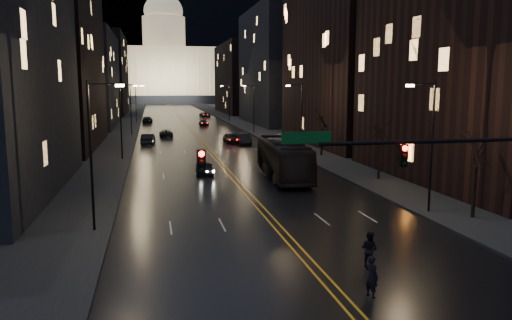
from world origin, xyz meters
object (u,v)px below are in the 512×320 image
traffic_signal (451,165)px  bus (283,159)px  pedestrian_b (369,249)px  receding_car_a (244,139)px  oncoming_car_b (148,139)px  pedestrian_a (372,277)px  oncoming_car_a (205,168)px

traffic_signal → bus: size_ratio=1.29×
traffic_signal → pedestrian_b: (-3.28, 1.26, -4.21)m
traffic_signal → receding_car_a: traffic_signal is taller
bus → oncoming_car_b: bus is taller
traffic_signal → pedestrian_a: (-4.66, -2.00, -4.21)m
pedestrian_a → oncoming_car_a: bearing=-16.8°
receding_car_a → pedestrian_b: size_ratio=2.73×
oncoming_car_b → pedestrian_b: bearing=106.1°
receding_car_a → traffic_signal: bearing=-87.7°
oncoming_car_b → pedestrian_b: pedestrian_b is taller
traffic_signal → pedestrian_a: traffic_signal is taller
bus → receding_car_a: bearing=91.4°
receding_car_a → bus: bearing=-90.4°
oncoming_car_b → pedestrian_a: size_ratio=2.80×
oncoming_car_b → traffic_signal: bearing=109.1°
traffic_signal → pedestrian_a: 6.59m
oncoming_car_a → pedestrian_b: size_ratio=2.43×
oncoming_car_a → receding_car_a: bearing=-105.3°
traffic_signal → bus: (-1.25, 24.96, -3.24)m
pedestrian_a → pedestrian_b: size_ratio=1.00×
traffic_signal → oncoming_car_a: size_ratio=3.98×
bus → receding_car_a: bus is taller
receding_car_a → pedestrian_b: (-3.28, -51.13, 0.09)m
oncoming_car_b → pedestrian_b: (10.71, -54.23, 0.07)m
oncoming_car_a → pedestrian_a: size_ratio=2.44×
bus → pedestrian_b: 23.80m
bus → traffic_signal: bearing=-83.1°
traffic_signal → pedestrian_a: size_ratio=9.70×
traffic_signal → oncoming_car_b: (-13.99, 55.49, -4.28)m
traffic_signal → oncoming_car_b: bearing=104.2°
receding_car_a → pedestrian_b: pedestrian_b is taller
oncoming_car_a → oncoming_car_b: bearing=-74.8°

